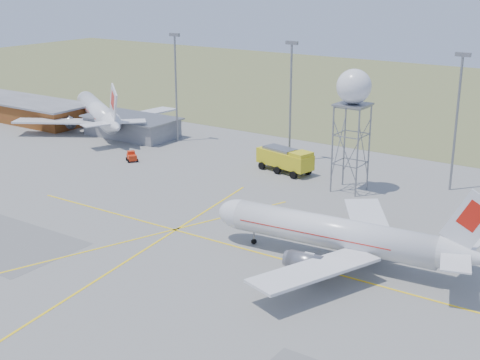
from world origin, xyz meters
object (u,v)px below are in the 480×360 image
Objects in this scene: baggage_tug at (132,158)px; airliner_main at (337,234)px; fire_truck at (286,161)px; airliner_far at (98,112)px; radar_tower at (352,124)px.

airliner_main is at bearing 15.25° from baggage_tug.
baggage_tug is (-25.34, -9.45, -1.27)m from fire_truck.
airliner_far is at bearing -29.18° from airliner_main.
airliner_main is 3.08× the size of fire_truck.
airliner_far is 26.01m from baggage_tug.
airliner_main is at bearing -67.53° from radar_tower.
fire_truck is (47.27, -4.20, -1.75)m from airliner_far.
radar_tower is at bearing -0.06° from fire_truck.
radar_tower is (59.92, -7.05, 6.55)m from airliner_far.
radar_tower is 15.40m from fire_truck.
baggage_tug is at bearing -179.03° from airliner_far.
airliner_main is 1.01× the size of airliner_far.
fire_truck is (-12.64, 2.86, -8.31)m from radar_tower.
airliner_far is 47.49m from fire_truck.
airliner_main is 35.34m from fire_truck.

